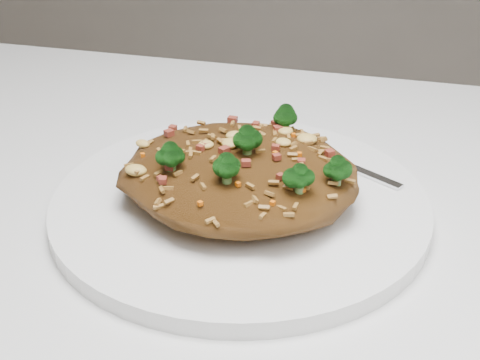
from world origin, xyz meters
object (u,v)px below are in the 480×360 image
fried_rice (241,165)px  fork (330,158)px  plate (240,204)px  dining_table (86,320)px

fried_rice → fork: (0.06, 0.08, -0.03)m
plate → fried_rice: (0.00, -0.00, 0.04)m
dining_table → fork: size_ratio=8.12×
dining_table → plate: 0.16m
dining_table → plate: plate is taller
dining_table → fork: bearing=38.3°
dining_table → fried_rice: (0.12, 0.06, 0.13)m
plate → fried_rice: bearing=-33.9°
dining_table → plate: size_ratio=3.97×
fried_rice → fork: size_ratio=1.27×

